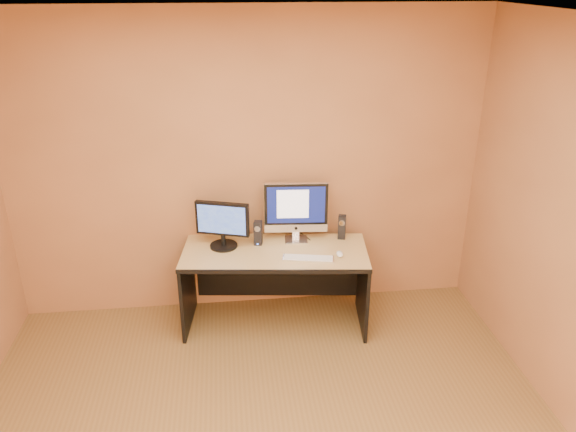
{
  "coord_description": "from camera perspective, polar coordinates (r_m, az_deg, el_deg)",
  "views": [
    {
      "loc": [
        -0.19,
        -2.49,
        2.82
      ],
      "look_at": [
        0.28,
        1.51,
        1.05
      ],
      "focal_mm": 35.0,
      "sensor_mm": 36.0,
      "label": 1
    }
  ],
  "objects": [
    {
      "name": "walls",
      "position": [
        2.92,
        -2.1,
        -7.67
      ],
      "size": [
        4.0,
        4.0,
        2.6
      ],
      "primitive_type": null,
      "color": "#A26B41",
      "rests_on": "ground"
    },
    {
      "name": "ceiling",
      "position": [
        2.51,
        -2.55,
        18.64
      ],
      "size": [
        4.0,
        4.0,
        0.0
      ],
      "primitive_type": "plane",
      "color": "white",
      "rests_on": "walls"
    },
    {
      "name": "desk",
      "position": [
        4.8,
        -1.31,
        -7.28
      ],
      "size": [
        1.59,
        0.84,
        0.7
      ],
      "primitive_type": null,
      "rotation": [
        0.0,
        0.0,
        -0.12
      ],
      "color": "tan",
      "rests_on": "ground"
    },
    {
      "name": "imac",
      "position": [
        4.7,
        0.84,
        0.4
      ],
      "size": [
        0.55,
        0.24,
        0.52
      ],
      "primitive_type": null,
      "rotation": [
        0.0,
        0.0,
        -0.08
      ],
      "color": "silver",
      "rests_on": "desk"
    },
    {
      "name": "second_monitor",
      "position": [
        4.64,
        -6.66,
        -0.92
      ],
      "size": [
        0.5,
        0.36,
        0.4
      ],
      "primitive_type": null,
      "rotation": [
        0.0,
        0.0,
        -0.31
      ],
      "color": "black",
      "rests_on": "desk"
    },
    {
      "name": "speaker_left",
      "position": [
        4.7,
        -3.06,
        -1.72
      ],
      "size": [
        0.08,
        0.08,
        0.21
      ],
      "primitive_type": null,
      "rotation": [
        0.0,
        0.0,
        -0.24
      ],
      "color": "black",
      "rests_on": "desk"
    },
    {
      "name": "speaker_right",
      "position": [
        4.82,
        5.5,
        -1.12
      ],
      "size": [
        0.08,
        0.08,
        0.21
      ],
      "primitive_type": null,
      "rotation": [
        0.0,
        0.0,
        -0.26
      ],
      "color": "black",
      "rests_on": "desk"
    },
    {
      "name": "keyboard",
      "position": [
        4.5,
        2.07,
        -4.3
      ],
      "size": [
        0.42,
        0.19,
        0.02
      ],
      "primitive_type": "cube",
      "rotation": [
        0.0,
        0.0,
        -0.2
      ],
      "color": "silver",
      "rests_on": "desk"
    },
    {
      "name": "mouse",
      "position": [
        4.56,
        5.27,
        -3.86
      ],
      "size": [
        0.06,
        0.1,
        0.03
      ],
      "primitive_type": "ellipsoid",
      "rotation": [
        0.0,
        0.0,
        -0.05
      ],
      "color": "silver",
      "rests_on": "desk"
    },
    {
      "name": "cable_a",
      "position": [
        4.88,
        1.64,
        -1.98
      ],
      "size": [
        0.09,
        0.2,
        0.01
      ],
      "primitive_type": "cylinder",
      "rotation": [
        1.57,
        0.0,
        0.38
      ],
      "color": "black",
      "rests_on": "desk"
    },
    {
      "name": "cable_b",
      "position": [
        4.91,
        0.97,
        -1.82
      ],
      "size": [
        0.12,
        0.13,
        0.01
      ],
      "primitive_type": "cylinder",
      "rotation": [
        1.57,
        0.0,
        -0.72
      ],
      "color": "black",
      "rests_on": "desk"
    }
  ]
}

